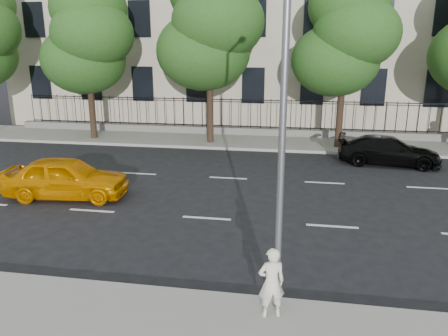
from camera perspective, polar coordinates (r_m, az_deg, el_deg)
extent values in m
plane|color=black|center=(12.14, -4.72, -11.00)|extent=(120.00, 120.00, 0.00)
cube|color=gray|center=(25.22, 3.05, 3.48)|extent=(60.00, 4.00, 0.15)
cube|color=slate|center=(26.82, 3.47, 4.82)|extent=(30.00, 0.50, 0.40)
cube|color=black|center=(26.76, 3.48, 5.45)|extent=(28.80, 0.05, 0.05)
cube|color=black|center=(26.52, 3.54, 8.86)|extent=(28.80, 0.05, 0.05)
cylinder|color=slate|center=(8.29, 7.71, 6.53)|extent=(0.14, 0.14, 8.00)
cylinder|color=#382619|center=(26.71, -16.81, 6.94)|extent=(0.36, 0.36, 2.97)
ellipsoid|color=#28521B|center=(26.90, -17.83, 13.33)|extent=(4.75, 4.75, 3.90)
ellipsoid|color=#28521B|center=(26.04, -16.77, 16.39)|extent=(4.50, 4.50, 3.70)
ellipsoid|color=#28521B|center=(26.82, -17.25, 19.27)|extent=(4.25, 4.25, 3.50)
cylinder|color=#382619|center=(24.43, -1.81, 7.24)|extent=(0.36, 0.36, 3.32)
ellipsoid|color=#28521B|center=(24.53, -2.69, 14.97)|extent=(5.13, 5.13, 4.21)
ellipsoid|color=#28521B|center=(23.89, -0.78, 18.52)|extent=(4.86, 4.86, 4.00)
cylinder|color=#382619|center=(24.08, 14.85, 6.30)|extent=(0.36, 0.36, 3.08)
ellipsoid|color=#28521B|center=(24.06, 14.33, 13.48)|extent=(4.56, 4.56, 3.74)
ellipsoid|color=#28521B|center=(23.64, 16.91, 16.47)|extent=(4.32, 4.32, 3.55)
ellipsoid|color=#28521B|center=(24.26, 16.01, 19.63)|extent=(4.08, 4.08, 3.36)
imported|color=orange|center=(17.02, -19.91, -1.18)|extent=(4.64, 2.26, 1.53)
imported|color=black|center=(21.85, 20.71, 2.13)|extent=(4.81, 2.41, 1.34)
imported|color=white|center=(9.04, 6.21, -14.66)|extent=(0.63, 0.51, 1.50)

